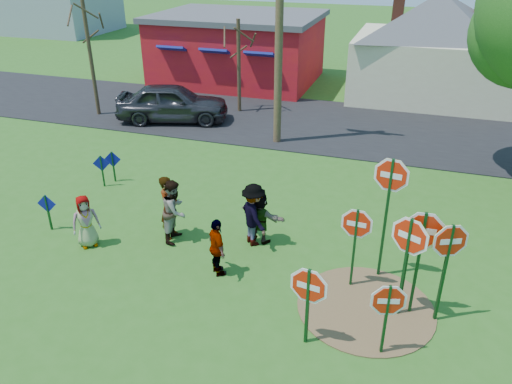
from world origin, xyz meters
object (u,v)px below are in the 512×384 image
stop_sign_d (449,250)px  person_b (169,207)px  stop_sign_a (308,291)px  stop_sign_c (422,241)px  utility_pole (280,9)px  suv (173,103)px  person_a (86,221)px  stop_sign_b (390,189)px

stop_sign_d → person_b: 7.51m
stop_sign_a → stop_sign_d: bearing=39.6°
stop_sign_c → utility_pole: bearing=117.4°
stop_sign_c → person_b: size_ratio=1.48×
stop_sign_d → person_b: stop_sign_d is taller
stop_sign_a → suv: size_ratio=0.40×
person_a → utility_pole: 10.83m
stop_sign_d → suv: stop_sign_d is taller
stop_sign_a → person_a: 6.93m
suv → utility_pole: 7.09m
stop_sign_a → stop_sign_d: stop_sign_d is taller
person_b → suv: bearing=25.9°
person_b → utility_pole: utility_pole is taller
person_a → stop_sign_d: bearing=-48.8°
stop_sign_d → suv: bearing=113.4°
utility_pole → person_b: bearing=-96.0°
person_a → person_b: (1.97, 1.17, 0.17)m
stop_sign_b → stop_sign_d: stop_sign_b is taller
stop_sign_d → suv: size_ratio=0.51×
person_a → suv: bearing=56.4°
stop_sign_a → utility_pole: bearing=117.5°
stop_sign_d → utility_pole: (-6.46, 9.61, 3.49)m
stop_sign_c → stop_sign_d: 0.57m
person_b → utility_pole: size_ratio=0.18×
stop_sign_a → stop_sign_c: size_ratio=0.73×
stop_sign_b → stop_sign_a: bearing=-104.1°
stop_sign_b → stop_sign_c: size_ratio=1.22×
person_a → utility_pole: bearing=25.9°
stop_sign_a → suv: 15.36m
stop_sign_c → person_a: 8.82m
stop_sign_b → stop_sign_d: bearing=-34.8°
stop_sign_d → stop_sign_b: bearing=111.7°
stop_sign_c → stop_sign_d: (0.56, -0.11, -0.04)m
person_a → utility_pole: (2.83, 9.38, 4.61)m
suv → stop_sign_d: bearing=-148.3°
stop_sign_b → person_a: bearing=-163.1°
stop_sign_d → utility_pole: size_ratio=0.26×
stop_sign_b → stop_sign_d: (1.39, -1.33, -0.59)m
stop_sign_b → suv: 14.13m
stop_sign_c → stop_sign_b: bearing=119.9°
person_b → stop_sign_d: bearing=-100.9°
stop_sign_b → person_b: (-5.93, 0.07, -1.54)m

